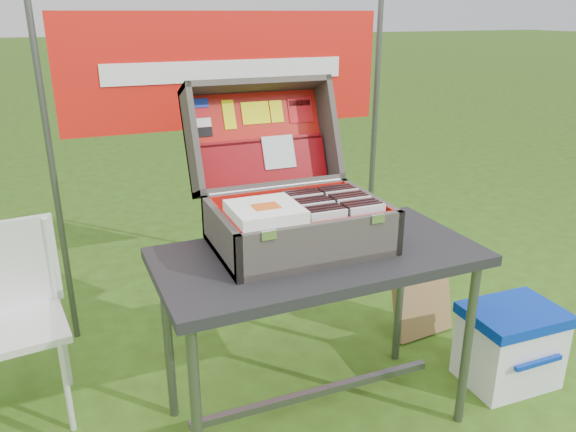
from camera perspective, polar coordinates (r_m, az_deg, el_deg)
name	(u,v)px	position (r m, az deg, el deg)	size (l,w,h in m)	color
ground	(317,431)	(2.39, 2.97, -20.97)	(80.00, 80.00, 0.00)	#324D12
table	(317,339)	(2.24, 2.93, -12.38)	(1.19, 0.59, 0.74)	black
table_top	(318,257)	(2.07, 3.11, -4.16)	(1.19, 0.59, 0.04)	black
table_leg_fl	(197,417)	(1.93, -9.27, -19.48)	(0.04, 0.04, 0.70)	#59595B
table_leg_fr	(467,346)	(2.34, 17.75, -12.48)	(0.04, 0.04, 0.70)	#59595B
table_leg_bl	(168,341)	(2.31, -12.07, -12.31)	(0.04, 0.04, 0.70)	#59595B
table_leg_br	(400,293)	(2.66, 11.31, -7.66)	(0.04, 0.04, 0.70)	#59595B
table_brace	(316,393)	(2.38, 2.82, -17.49)	(1.04, 0.03, 0.03)	#59595B
suitcase	(293,171)	(2.07, 0.48, 4.58)	(0.62, 0.61, 0.55)	#59534B
suitcase_base_bottom	(299,243)	(2.11, 1.08, -2.73)	(0.62, 0.45, 0.02)	#59534B
suitcase_base_wall_front	(323,246)	(1.90, 3.60, -3.02)	(0.62, 0.02, 0.17)	#59534B
suitcase_base_wall_back	(278,208)	(2.26, -1.00, 0.85)	(0.62, 0.02, 0.17)	#59534B
suitcase_base_wall_left	(221,236)	(1.99, -6.86, -2.08)	(0.02, 0.45, 0.17)	#59534B
suitcase_base_wall_right	(369,215)	(2.21, 8.25, 0.14)	(0.02, 0.45, 0.17)	#59534B
suitcase_liner_floor	(299,239)	(2.10, 1.09, -2.34)	(0.57, 0.40, 0.01)	red
suitcase_latch_left	(269,235)	(1.79, -1.97, -1.95)	(0.05, 0.01, 0.03)	silver
suitcase_latch_right	(378,219)	(1.96, 9.10, -0.27)	(0.05, 0.01, 0.03)	silver
suitcase_hinge	(277,187)	(2.25, -1.13, 2.95)	(0.02, 0.02, 0.56)	silver
suitcase_lid_back	(258,139)	(2.42, -3.10, 7.81)	(0.62, 0.45, 0.02)	#59534B
suitcase_lid_rim_far	(256,86)	(2.39, -3.29, 13.07)	(0.62, 0.02, 0.17)	#59534B
suitcase_lid_rim_near	(270,186)	(2.33, -1.85, 3.05)	(0.62, 0.02, 0.17)	#59534B
suitcase_lid_rim_left	(192,142)	(2.27, -9.77, 7.43)	(0.02, 0.45, 0.17)	#59534B
suitcase_lid_rim_right	(328,131)	(2.46, 4.07, 8.66)	(0.02, 0.45, 0.17)	#59534B
suitcase_lid_liner	(259,138)	(2.40, -2.99, 7.88)	(0.57, 0.39, 0.01)	red
suitcase_liner_wall_front	(321,241)	(1.91, 3.41, -2.52)	(0.57, 0.01, 0.14)	red
suitcase_liner_wall_back	(280,206)	(2.25, -0.86, 1.02)	(0.57, 0.01, 0.14)	red
suitcase_liner_wall_left	(225,233)	(1.99, -6.45, -1.69)	(0.01, 0.40, 0.14)	red
suitcase_liner_wall_right	(366,212)	(2.20, 7.93, 0.39)	(0.01, 0.40, 0.14)	red
suitcase_lid_pocket	(264,162)	(2.37, -2.50, 5.50)	(0.55, 0.18, 0.03)	maroon
suitcase_pocket_edge	(261,141)	(2.38, -2.75, 7.63)	(0.54, 0.02, 0.02)	maroon
suitcase_pocket_cd	(279,152)	(2.38, -0.95, 6.51)	(0.14, 0.14, 0.01)	silver
lid_sticker_cc_a	(201,103)	(2.36, -8.83, 11.27)	(0.06, 0.04, 0.00)	#1933B2
lid_sticker_cc_b	(202,113)	(2.35, -8.70, 10.32)	(0.06, 0.04, 0.00)	red
lid_sticker_cc_c	(204,122)	(2.35, -8.56, 9.38)	(0.06, 0.04, 0.00)	white
lid_sticker_cc_d	(205,132)	(2.34, -8.43, 8.42)	(0.06, 0.04, 0.00)	black
lid_card_neon_tall	(229,115)	(2.38, -6.01, 10.20)	(0.05, 0.12, 0.00)	#E4E707
lid_card_neon_main	(256,113)	(2.41, -3.31, 10.42)	(0.12, 0.09, 0.00)	#E4E707
lid_card_neon_small	(277,111)	(2.45, -1.17, 10.57)	(0.06, 0.09, 0.00)	#E4E707
lid_sticker_band	(300,110)	(2.49, 1.26, 10.73)	(0.11, 0.11, 0.00)	red
lid_sticker_band_bar	(299,103)	(2.49, 1.16, 11.40)	(0.10, 0.02, 0.00)	black
cd_left_0	(329,233)	(1.94, 4.18, -1.74)	(0.14, 0.01, 0.16)	silver
cd_left_1	(326,231)	(1.96, 3.86, -1.49)	(0.14, 0.01, 0.16)	black
cd_left_2	(323,228)	(1.98, 3.55, -1.25)	(0.14, 0.01, 0.16)	black
cd_left_3	(320,226)	(2.00, 3.25, -1.02)	(0.14, 0.01, 0.16)	black
cd_left_4	(317,224)	(2.02, 2.96, -0.79)	(0.14, 0.01, 0.16)	silver
cd_left_5	(314,221)	(2.04, 2.67, -0.56)	(0.14, 0.01, 0.16)	black
cd_left_6	(311,219)	(2.06, 2.38, -0.34)	(0.14, 0.01, 0.16)	black
cd_left_7	(309,217)	(2.09, 2.10, -0.12)	(0.14, 0.01, 0.16)	black
cd_left_8	(306,215)	(2.11, 1.83, 0.09)	(0.14, 0.01, 0.16)	silver
cd_left_9	(303,213)	(2.13, 1.57, 0.30)	(0.14, 0.01, 0.16)	black
cd_left_10	(301,211)	(2.15, 1.30, 0.51)	(0.14, 0.01, 0.16)	black
cd_left_11	(298,209)	(2.17, 1.05, 0.71)	(0.14, 0.01, 0.16)	black
cd_right_0	(367,227)	(2.01, 8.03, -1.13)	(0.14, 0.01, 0.16)	silver
cd_right_1	(364,225)	(2.03, 7.69, -0.89)	(0.14, 0.01, 0.16)	black
cd_right_2	(360,223)	(2.05, 7.35, -0.67)	(0.14, 0.01, 0.16)	black
cd_right_3	(357,220)	(2.07, 7.02, -0.45)	(0.14, 0.01, 0.16)	black
cd_right_4	(354,218)	(2.09, 6.70, -0.23)	(0.14, 0.01, 0.16)	silver
cd_right_5	(351,216)	(2.11, 6.38, -0.01)	(0.14, 0.01, 0.16)	black
cd_right_6	(348,214)	(2.13, 6.07, 0.20)	(0.14, 0.01, 0.16)	black
cd_right_7	(345,212)	(2.15, 5.77, 0.40)	(0.14, 0.01, 0.16)	black
cd_right_8	(342,210)	(2.17, 5.47, 0.60)	(0.14, 0.01, 0.16)	silver
cd_right_9	(339,208)	(2.19, 5.17, 0.80)	(0.14, 0.01, 0.16)	black
cd_right_10	(336,206)	(2.21, 4.88, 1.00)	(0.14, 0.01, 0.16)	black
cd_right_11	(333,204)	(2.23, 4.60, 1.19)	(0.14, 0.01, 0.16)	black
songbook_0	(265,216)	(1.92, -2.33, 0.00)	(0.23, 0.23, 0.01)	white
songbook_1	(265,215)	(1.92, -2.33, 0.14)	(0.23, 0.23, 0.01)	white
songbook_2	(265,213)	(1.92, -2.33, 0.28)	(0.23, 0.23, 0.01)	white
songbook_3	(265,212)	(1.92, -2.34, 0.42)	(0.23, 0.23, 0.01)	white
songbook_4	(265,211)	(1.92, -2.34, 0.56)	(0.23, 0.23, 0.01)	white
songbook_5	(265,209)	(1.91, -2.34, 0.70)	(0.23, 0.23, 0.01)	white
songbook_6	(265,208)	(1.91, -2.34, 0.84)	(0.23, 0.23, 0.01)	white
songbook_7	(265,206)	(1.91, -2.34, 0.98)	(0.23, 0.23, 0.01)	white
songbook_graphic	(266,206)	(1.90, -2.24, 1.01)	(0.09, 0.07, 0.00)	#D85919
cooler	(510,345)	(2.73, 21.58, -12.11)	(0.41, 0.31, 0.36)	white
cooler_body	(509,350)	(2.74, 21.52, -12.54)	(0.39, 0.29, 0.31)	white
cooler_lid	(514,314)	(2.66, 22.01, -9.25)	(0.41, 0.31, 0.05)	#052CA5
cooler_handle	(539,363)	(2.63, 24.11, -13.45)	(0.24, 0.02, 0.02)	#052CA5
chair	(17,331)	(2.47, -25.85, -10.50)	(0.36, 0.40, 0.80)	silver
chair_seat	(16,329)	(2.47, -25.88, -10.32)	(0.36, 0.36, 0.03)	silver
chair_backrest	(10,265)	(2.53, -26.40, -4.52)	(0.36, 0.03, 0.38)	silver
chair_leg_fr	(67,387)	(2.43, -21.55, -15.82)	(0.02, 0.02, 0.41)	silver
chair_leg_br	(64,345)	(2.69, -21.76, -12.11)	(0.02, 0.02, 0.41)	silver
chair_upright_right	(51,261)	(2.53, -22.91, -4.27)	(0.02, 0.02, 0.38)	silver
cardboard_box	(422,303)	(2.98, 13.45, -8.55)	(0.33, 0.05, 0.35)	#A07D47
banner_post_left	(54,177)	(2.82, -22.71, 3.68)	(0.03, 0.03, 1.70)	#59595B
banner_post_right	(373,146)	(3.26, 8.67, 7.07)	(0.03, 0.03, 1.70)	#59595B
banner	(227,70)	(2.84, -6.17, 14.49)	(1.60, 0.01, 0.55)	red
banner_text	(228,71)	(2.83, -6.10, 14.47)	(1.20, 0.00, 0.10)	white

